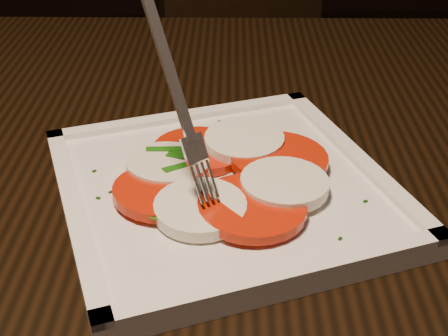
{
  "coord_description": "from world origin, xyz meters",
  "views": [
    {
      "loc": [
        -0.32,
        -0.29,
        1.06
      ],
      "look_at": [
        -0.3,
        0.16,
        0.78
      ],
      "focal_mm": 50.0,
      "sensor_mm": 36.0,
      "label": 1
    }
  ],
  "objects_px": {
    "table": "(227,227)",
    "fork": "(169,89)",
    "plate": "(224,190)",
    "chair": "(264,47)"
  },
  "relations": [
    {
      "from": "fork",
      "to": "chair",
      "type": "bearing_deg",
      "value": 43.26
    },
    {
      "from": "table",
      "to": "fork",
      "type": "relative_size",
      "value": 8.19
    },
    {
      "from": "table",
      "to": "plate",
      "type": "relative_size",
      "value": 4.63
    },
    {
      "from": "table",
      "to": "plate",
      "type": "height_order",
      "value": "plate"
    },
    {
      "from": "table",
      "to": "chair",
      "type": "distance_m",
      "value": 0.86
    },
    {
      "from": "table",
      "to": "fork",
      "type": "xyz_separation_m",
      "value": [
        -0.05,
        -0.1,
        0.21
      ]
    },
    {
      "from": "chair",
      "to": "fork",
      "type": "height_order",
      "value": "fork"
    },
    {
      "from": "chair",
      "to": "fork",
      "type": "xyz_separation_m",
      "value": [
        -0.18,
        -0.94,
        0.33
      ]
    },
    {
      "from": "plate",
      "to": "fork",
      "type": "relative_size",
      "value": 1.77
    },
    {
      "from": "chair",
      "to": "plate",
      "type": "bearing_deg",
      "value": -121.22
    }
  ]
}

